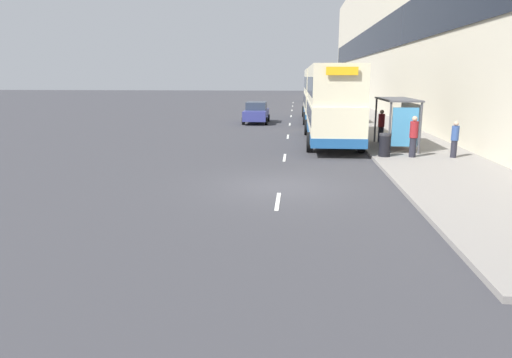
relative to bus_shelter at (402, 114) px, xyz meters
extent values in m
plane|color=#38383D|center=(-5.77, -8.26, -1.88)|extent=(220.00, 220.00, 0.00)
cube|color=gray|center=(0.73, 30.24, -1.81)|extent=(5.00, 93.00, 0.14)
cube|color=beige|center=(4.73, 30.24, 6.77)|extent=(3.00, 93.00, 17.28)
cube|color=black|center=(3.19, 30.24, 5.90)|extent=(0.12, 89.28, 3.11)
cube|color=silver|center=(-5.77, -10.18, -1.87)|extent=(0.12, 2.00, 0.01)
cube|color=silver|center=(-5.77, -2.50, -1.87)|extent=(0.12, 2.00, 0.01)
cube|color=silver|center=(-5.77, 5.17, -1.87)|extent=(0.12, 2.00, 0.01)
cube|color=silver|center=(-5.77, 12.84, -1.87)|extent=(0.12, 2.00, 0.01)
cube|color=silver|center=(-5.77, 20.52, -1.87)|extent=(0.12, 2.00, 0.01)
cube|color=silver|center=(-5.77, 28.19, -1.87)|extent=(0.12, 2.00, 0.01)
cube|color=silver|center=(-5.77, 35.87, -1.87)|extent=(0.12, 2.00, 0.01)
cube|color=silver|center=(-5.77, 43.54, -1.87)|extent=(0.12, 2.00, 0.01)
cube|color=#4C4C51|center=(-0.17, 0.35, 0.70)|extent=(1.60, 4.20, 0.08)
cylinder|color=#4C4C51|center=(-0.87, -1.65, -0.54)|extent=(0.10, 0.10, 2.40)
cylinder|color=#4C4C51|center=(-0.87, 2.35, -0.54)|extent=(0.10, 0.10, 2.40)
cylinder|color=#4C4C51|center=(0.53, -1.65, -0.54)|extent=(0.10, 0.10, 2.40)
cylinder|color=#4C4C51|center=(0.53, 2.35, -0.54)|extent=(0.10, 0.10, 2.40)
cube|color=#99A8B2|center=(0.50, 0.35, -0.42)|extent=(0.04, 3.68, 1.92)
cube|color=#3F8CBF|center=(-0.17, -1.59, -0.49)|extent=(1.19, 0.10, 1.82)
cube|color=maroon|center=(0.07, 0.35, -1.29)|extent=(0.36, 2.80, 0.08)
cube|color=beige|center=(-3.30, 2.55, -0.45)|extent=(2.55, 10.61, 1.85)
cube|color=beige|center=(-3.30, 2.55, 1.45)|extent=(2.50, 10.29, 1.95)
cube|color=#1E518C|center=(-3.30, 2.55, -1.15)|extent=(2.58, 10.66, 0.45)
cube|color=#2D3847|center=(-3.30, 2.55, -0.08)|extent=(2.58, 9.98, 0.81)
cube|color=#2D3847|center=(-3.30, 2.55, 1.35)|extent=(2.55, 9.98, 0.94)
cube|color=yellow|center=(-3.30, -2.74, 2.07)|extent=(1.40, 0.08, 0.36)
cylinder|color=black|center=(-4.57, 6.16, -1.38)|extent=(0.30, 1.00, 1.00)
cylinder|color=black|center=(-2.02, 6.16, -1.38)|extent=(0.30, 1.00, 1.00)
cylinder|color=black|center=(-4.57, -0.74, -1.38)|extent=(0.30, 1.00, 1.00)
cylinder|color=black|center=(-2.02, -0.74, -1.38)|extent=(0.30, 1.00, 1.00)
cube|color=beige|center=(-3.31, 16.02, -0.45)|extent=(2.55, 11.22, 1.85)
cube|color=beige|center=(-3.31, 16.02, 1.45)|extent=(2.50, 10.88, 1.95)
cube|color=#1E518C|center=(-3.31, 16.02, -1.15)|extent=(2.58, 11.28, 0.45)
cube|color=#2D3847|center=(-3.31, 16.02, -0.08)|extent=(2.58, 10.55, 0.81)
cube|color=#2D3847|center=(-3.31, 16.02, 1.35)|extent=(2.55, 10.55, 0.94)
cube|color=yellow|center=(-3.31, 10.43, 2.07)|extent=(1.40, 0.08, 0.36)
cylinder|color=black|center=(-4.59, 19.83, -1.38)|extent=(0.30, 1.00, 1.00)
cylinder|color=black|center=(-2.04, 19.83, -1.38)|extent=(0.30, 1.00, 1.00)
cylinder|color=black|center=(-4.59, 12.54, -1.38)|extent=(0.30, 1.00, 1.00)
cylinder|color=black|center=(-2.04, 12.54, -1.38)|extent=(0.30, 1.00, 1.00)
cube|color=navy|center=(-8.51, 13.59, -1.19)|extent=(1.80, 4.47, 0.77)
cube|color=#2D3847|center=(-8.51, 13.81, -0.49)|extent=(1.58, 2.15, 0.63)
cylinder|color=black|center=(-7.61, 12.20, -1.58)|extent=(0.20, 0.60, 0.60)
cylinder|color=black|center=(-9.41, 12.20, -1.58)|extent=(0.20, 0.60, 0.60)
cylinder|color=black|center=(-7.61, 14.98, -1.58)|extent=(0.20, 0.60, 0.60)
cylinder|color=black|center=(-9.41, 14.98, -1.58)|extent=(0.20, 0.60, 0.60)
cube|color=#4C5156|center=(-3.21, 46.33, -1.20)|extent=(1.83, 4.59, 0.75)
cube|color=#2D3847|center=(-3.21, 46.10, -0.52)|extent=(1.61, 2.20, 0.61)
cylinder|color=black|center=(-4.13, 47.75, -1.58)|extent=(0.20, 0.60, 0.60)
cylinder|color=black|center=(-2.30, 47.75, -1.58)|extent=(0.20, 0.60, 0.60)
cylinder|color=black|center=(-4.13, 44.91, -1.58)|extent=(0.20, 0.60, 0.60)
cylinder|color=black|center=(-2.30, 44.91, -1.58)|extent=(0.20, 0.60, 0.60)
cylinder|color=#23232D|center=(1.83, -2.56, -1.35)|extent=(0.27, 0.27, 0.78)
cylinder|color=navy|center=(1.83, -2.56, -0.64)|extent=(0.32, 0.32, 0.65)
sphere|color=tan|center=(1.83, -2.56, -0.21)|extent=(0.21, 0.21, 0.21)
cylinder|color=#23232D|center=(-0.56, 2.25, -1.31)|extent=(0.29, 0.29, 0.85)
cylinder|color=maroon|center=(-0.56, 2.25, -0.53)|extent=(0.35, 0.35, 0.71)
sphere|color=tan|center=(-0.56, 2.25, -0.07)|extent=(0.23, 0.23, 0.23)
cylinder|color=#23232D|center=(0.01, -2.60, -1.30)|extent=(0.30, 0.30, 0.88)
cylinder|color=maroon|center=(0.01, -2.60, -0.49)|extent=(0.37, 0.37, 0.73)
sphere|color=tan|center=(0.01, -2.60, 0.00)|extent=(0.24, 0.24, 0.24)
cylinder|color=black|center=(-1.22, -2.53, -1.26)|extent=(0.52, 0.52, 0.95)
cylinder|color=#2D2D33|center=(-1.22, -2.53, -0.74)|extent=(0.55, 0.55, 0.10)
camera|label=1|loc=(-5.26, -23.55, 1.83)|focal=32.00mm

